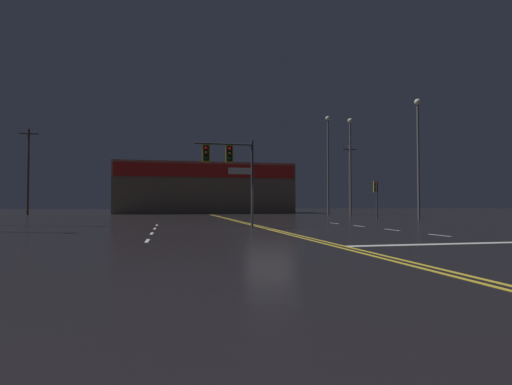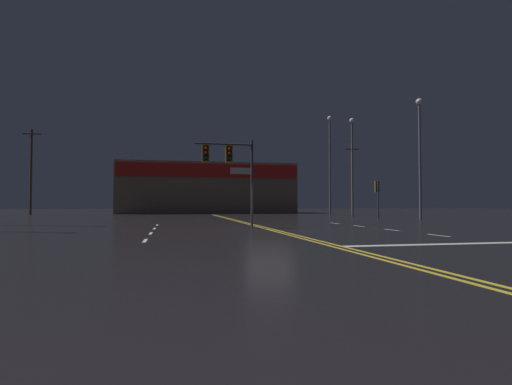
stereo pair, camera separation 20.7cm
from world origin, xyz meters
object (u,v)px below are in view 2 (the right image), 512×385
Objects in this scene: traffic_signal_corner_northeast at (378,191)px; streetlight_near_right at (420,143)px; traffic_signal_median at (228,161)px; streetlight_far_median at (330,154)px; streetlight_median_approach at (352,155)px.

traffic_signal_corner_northeast is 0.32× the size of streetlight_near_right.
traffic_signal_median is 19.88m from streetlight_near_right.
streetlight_median_approach is at bearing -69.07° from streetlight_far_median.
traffic_signal_corner_northeast is at bearing 139.88° from streetlight_near_right.
streetlight_far_median is (-2.50, 13.88, 0.76)m from streetlight_near_right.
traffic_signal_corner_northeast is 12.55m from streetlight_far_median.
streetlight_median_approach is at bearing 49.25° from traffic_signal_median.
streetlight_median_approach reaches higher than traffic_signal_corner_northeast.
streetlight_median_approach is (-1.23, 10.55, 0.27)m from streetlight_near_right.
streetlight_far_median is at bearing 100.22° from streetlight_near_right.
streetlight_near_right is 0.95× the size of streetlight_median_approach.
traffic_signal_median is at bearing -144.06° from traffic_signal_corner_northeast.
traffic_signal_median is 0.41× the size of streetlight_far_median.
traffic_signal_median is at bearing -124.11° from streetlight_far_median.
streetlight_far_median is at bearing 55.89° from traffic_signal_median.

